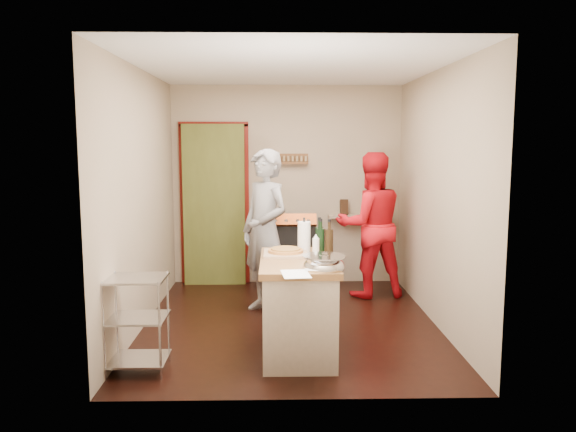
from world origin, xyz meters
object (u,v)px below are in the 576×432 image
object	(u,v)px
person_stripe	(265,232)
wire_shelving	(137,319)
stove	(291,254)
island	(299,303)
person_red	(371,225)

from	to	relation	value
person_stripe	wire_shelving	bearing A→B (deg)	-71.92
stove	wire_shelving	bearing A→B (deg)	-116.85
person_stripe	stove	bearing A→B (deg)	123.55
wire_shelving	island	world-z (taller)	island
stove	island	bearing A→B (deg)	-89.77
wire_shelving	person_red	world-z (taller)	person_red
island	person_red	world-z (taller)	person_red
wire_shelving	island	xyz separation A→B (m)	(1.34, 0.39, 0.02)
person_red	person_stripe	bearing A→B (deg)	17.93
wire_shelving	island	distance (m)	1.39
person_stripe	person_red	distance (m)	1.42
stove	island	xyz separation A→B (m)	(0.01, -2.24, 0.00)
stove	person_red	bearing A→B (deg)	-22.01
wire_shelving	island	size ratio (longest dim) A/B	0.62
stove	wire_shelving	size ratio (longest dim) A/B	1.26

